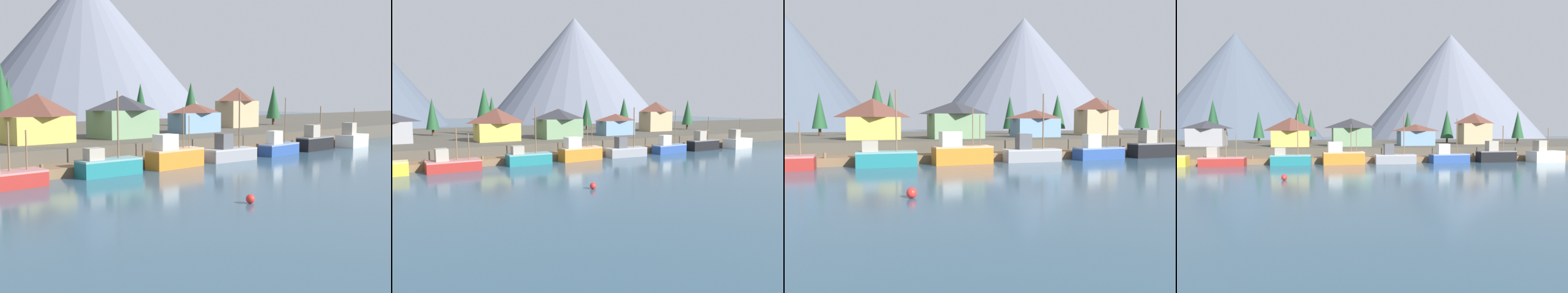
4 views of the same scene
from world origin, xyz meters
TOP-DOWN VIEW (x-y plane):
  - ground_plane at (0.00, 20.00)m, footprint 400.00×400.00m
  - dock at (0.00, 1.99)m, footprint 80.00×4.00m
  - shoreline_bank at (0.00, 32.00)m, footprint 400.00×56.00m
  - mountain_central_peak at (69.45, 143.66)m, footprint 104.65×104.65m
  - fishing_boat_red at (-24.58, -1.64)m, footprint 7.13×2.99m
  - fishing_boat_teal at (-13.55, -1.47)m, footprint 6.73×2.69m
  - fishing_boat_orange at (-4.74, -1.53)m, footprint 7.22×2.79m
  - fishing_boat_grey at (4.48, -1.59)m, footprint 7.25×2.94m
  - fishing_boat_blue at (14.47, -1.57)m, footprint 7.27×2.88m
  - fishing_boat_black at (23.72, -1.32)m, footprint 7.16×2.41m
  - fishing_boat_white at (33.14, -2.11)m, footprint 6.65×3.85m
  - house_blue at (12.66, 13.87)m, footprint 7.98×4.55m
  - house_yellow at (-14.23, 12.96)m, footprint 7.88×5.48m
  - house_tan at (28.84, 19.56)m, footprint 7.47×4.96m
  - house_green at (-1.71, 13.02)m, footprint 8.24×6.80m
  - conifer_near_left at (40.57, 20.20)m, footprint 2.92×2.92m
  - conifer_near_right at (15.55, 32.22)m, footprint 3.03×3.03m
  - conifer_mid_right at (25.39, 28.84)m, footprint 3.49×3.49m
  - conifer_back_left at (-12.95, 27.24)m, footprint 4.19×4.19m
  - conifer_back_right at (-10.18, 31.53)m, footprint 2.72×2.72m
  - conifer_centre at (-23.13, 31.27)m, footprint 2.75×2.75m
  - channel_buoy at (-13.15, -20.46)m, footprint 0.70×0.70m

SIDE VIEW (x-z plane):
  - ground_plane at x=0.00m, z-range -1.00..0.00m
  - channel_buoy at x=-13.15m, z-range 0.00..0.70m
  - dock at x=0.00m, z-range -0.30..1.30m
  - fishing_boat_red at x=-24.58m, z-range -1.96..3.93m
  - fishing_boat_teal at x=-13.55m, z-range -3.32..5.39m
  - fishing_boat_blue at x=14.47m, z-range -2.90..5.13m
  - fishing_boat_grey at x=4.48m, z-range -3.19..5.45m
  - shoreline_bank at x=0.00m, z-range 0.00..2.50m
  - fishing_boat_white at x=33.14m, z-range -1.89..4.47m
  - fishing_boat_black at x=23.72m, z-range -2.02..4.72m
  - fishing_boat_orange at x=-4.74m, z-range -2.05..4.89m
  - house_blue at x=12.66m, z-range 2.55..7.22m
  - house_green at x=-1.71m, z-range 2.57..8.42m
  - house_yellow at x=-14.23m, z-range 2.57..8.61m
  - house_tan at x=28.84m, z-range 2.58..10.06m
  - conifer_near_right at x=15.55m, z-range 3.03..11.32m
  - conifer_near_left at x=40.57m, z-range 3.13..11.23m
  - conifer_centre at x=-23.13m, z-range 3.14..11.26m
  - conifer_mid_right at x=25.39m, z-range 3.06..11.69m
  - conifer_back_right at x=-10.18m, z-range 3.30..12.04m
  - conifer_back_left at x=-12.95m, z-range 3.37..13.83m
  - mountain_central_peak at x=69.45m, z-range 0.00..60.89m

